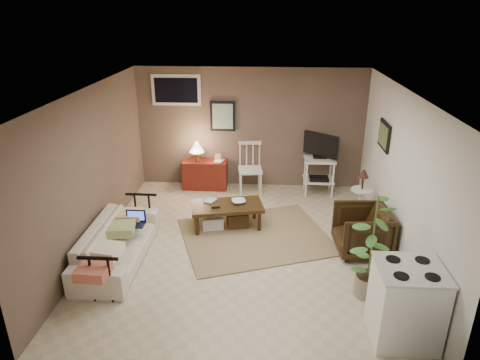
# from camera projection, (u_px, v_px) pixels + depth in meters

# --- Properties ---
(floor) EXTENTS (5.00, 5.00, 0.00)m
(floor) POSITION_uv_depth(u_px,v_px,m) (243.00, 246.00, 6.65)
(floor) COLOR #C1B293
(floor) RESTS_ON ground
(art_back) EXTENTS (0.50, 0.03, 0.60)m
(art_back) POSITION_uv_depth(u_px,v_px,m) (223.00, 116.00, 8.42)
(art_back) COLOR black
(art_right) EXTENTS (0.03, 0.60, 0.45)m
(art_right) POSITION_uv_depth(u_px,v_px,m) (384.00, 135.00, 6.91)
(art_right) COLOR black
(window) EXTENTS (0.96, 0.03, 0.60)m
(window) POSITION_uv_depth(u_px,v_px,m) (176.00, 90.00, 8.28)
(window) COLOR silver
(rug) EXTENTS (2.73, 2.46, 0.02)m
(rug) POSITION_uv_depth(u_px,v_px,m) (256.00, 236.00, 6.90)
(rug) COLOR #927B55
(rug) RESTS_ON floor
(coffee_table) EXTENTS (1.27, 0.83, 0.44)m
(coffee_table) POSITION_uv_depth(u_px,v_px,m) (226.00, 214.00, 7.12)
(coffee_table) COLOR #38250F
(coffee_table) RESTS_ON floor
(sofa) EXTENTS (0.56, 1.93, 0.76)m
(sofa) POSITION_uv_depth(u_px,v_px,m) (117.00, 237.00, 6.15)
(sofa) COLOR beige
(sofa) RESTS_ON floor
(sofa_pillows) EXTENTS (0.37, 1.84, 0.13)m
(sofa_pillows) POSITION_uv_depth(u_px,v_px,m) (114.00, 240.00, 5.91)
(sofa_pillows) COLOR beige
(sofa_pillows) RESTS_ON sofa
(sofa_end_rails) EXTENTS (0.52, 1.93, 0.65)m
(sofa_end_rails) POSITION_uv_depth(u_px,v_px,m) (125.00, 241.00, 6.16)
(sofa_end_rails) COLOR black
(sofa_end_rails) RESTS_ON floor
(laptop) EXTENTS (0.30, 0.22, 0.20)m
(laptop) POSITION_uv_depth(u_px,v_px,m) (135.00, 220.00, 6.40)
(laptop) COLOR black
(laptop) RESTS_ON sofa
(red_console) EXTENTS (0.88, 0.39, 1.02)m
(red_console) POSITION_uv_depth(u_px,v_px,m) (204.00, 172.00, 8.66)
(red_console) COLOR maroon
(red_console) RESTS_ON floor
(spindle_chair) EXTENTS (0.50, 0.50, 1.00)m
(spindle_chair) POSITION_uv_depth(u_px,v_px,m) (250.00, 170.00, 8.42)
(spindle_chair) COLOR silver
(spindle_chair) RESTS_ON floor
(tv_stand) EXTENTS (0.62, 0.49, 1.24)m
(tv_stand) POSITION_uv_depth(u_px,v_px,m) (320.00, 163.00, 8.26)
(tv_stand) COLOR silver
(tv_stand) RESTS_ON floor
(side_table) EXTENTS (0.35, 0.35, 0.95)m
(side_table) POSITION_uv_depth(u_px,v_px,m) (362.00, 188.00, 7.27)
(side_table) COLOR silver
(side_table) RESTS_ON floor
(armchair) EXTENTS (0.76, 0.80, 0.78)m
(armchair) POSITION_uv_depth(u_px,v_px,m) (362.00, 229.00, 6.37)
(armchair) COLOR black
(armchair) RESTS_ON floor
(potted_plant) EXTENTS (0.36, 0.36, 1.43)m
(potted_plant) POSITION_uv_depth(u_px,v_px,m) (372.00, 243.00, 5.25)
(potted_plant) COLOR gray
(potted_plant) RESTS_ON floor
(stove) EXTENTS (0.70, 0.65, 0.92)m
(stove) POSITION_uv_depth(u_px,v_px,m) (406.00, 303.00, 4.66)
(stove) COLOR white
(stove) RESTS_ON floor
(bowl) EXTENTS (0.24, 0.12, 0.23)m
(bowl) POSITION_uv_depth(u_px,v_px,m) (239.00, 197.00, 7.07)
(bowl) COLOR #38250F
(bowl) RESTS_ON coffee_table
(book_table) EXTENTS (0.15, 0.08, 0.22)m
(book_table) POSITION_uv_depth(u_px,v_px,m) (206.00, 194.00, 7.19)
(book_table) COLOR #38250F
(book_table) RESTS_ON coffee_table
(book_console) EXTENTS (0.17, 0.08, 0.23)m
(book_console) POSITION_uv_depth(u_px,v_px,m) (215.00, 155.00, 8.52)
(book_console) COLOR #38250F
(book_console) RESTS_ON red_console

